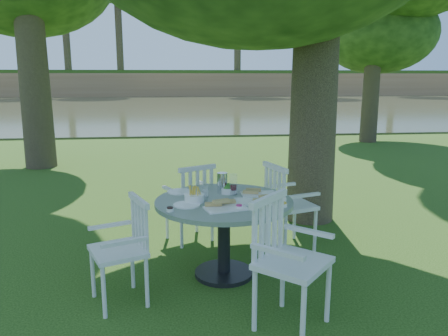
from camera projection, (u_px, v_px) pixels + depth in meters
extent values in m
plane|color=#18380B|center=(226.00, 244.00, 4.98)|extent=(140.00, 140.00, 0.00)
cylinder|color=black|center=(224.00, 273.00, 4.21)|extent=(0.56, 0.56, 0.04)
cylinder|color=black|center=(224.00, 238.00, 4.14)|extent=(0.12, 0.12, 0.67)
cylinder|color=slate|center=(224.00, 202.00, 4.06)|extent=(1.28, 1.28, 0.04)
cylinder|color=silver|center=(315.00, 231.00, 4.74)|extent=(0.04, 0.04, 0.47)
cylinder|color=silver|center=(294.00, 219.00, 5.12)|extent=(0.04, 0.04, 0.47)
cylinder|color=silver|center=(285.00, 235.00, 4.60)|extent=(0.04, 0.04, 0.47)
cylinder|color=silver|center=(266.00, 223.00, 4.97)|extent=(0.04, 0.04, 0.47)
cube|color=silver|center=(291.00, 205.00, 4.80)|extent=(0.56, 0.59, 0.04)
cube|color=silver|center=(275.00, 187.00, 4.68)|extent=(0.18, 0.47, 0.48)
cylinder|color=silver|center=(197.00, 214.00, 5.34)|extent=(0.04, 0.04, 0.45)
cylinder|color=silver|center=(167.00, 220.00, 5.13)|extent=(0.04, 0.04, 0.45)
cylinder|color=silver|center=(212.00, 222.00, 5.05)|extent=(0.04, 0.04, 0.45)
cylinder|color=silver|center=(182.00, 229.00, 4.83)|extent=(0.04, 0.04, 0.45)
cube|color=silver|center=(189.00, 201.00, 5.04)|extent=(0.60, 0.58, 0.04)
cube|color=silver|center=(198.00, 187.00, 4.83)|extent=(0.43, 0.24, 0.46)
cylinder|color=silver|center=(93.00, 273.00, 3.75)|extent=(0.04, 0.04, 0.44)
cylinder|color=silver|center=(104.00, 292.00, 3.42)|extent=(0.04, 0.04, 0.44)
cylinder|color=silver|center=(133.00, 265.00, 3.92)|extent=(0.04, 0.04, 0.44)
cylinder|color=silver|center=(147.00, 282.00, 3.58)|extent=(0.04, 0.04, 0.44)
cube|color=silver|center=(118.00, 251.00, 3.62)|extent=(0.55, 0.57, 0.04)
cube|color=silver|center=(139.00, 224.00, 3.67)|extent=(0.21, 0.43, 0.45)
cylinder|color=silver|center=(303.00, 317.00, 3.02)|extent=(0.04, 0.04, 0.49)
cylinder|color=silver|center=(328.00, 292.00, 3.36)|extent=(0.04, 0.04, 0.49)
cylinder|color=silver|center=(255.00, 300.00, 3.24)|extent=(0.04, 0.04, 0.49)
cylinder|color=silver|center=(283.00, 279.00, 3.59)|extent=(0.04, 0.04, 0.49)
cube|color=silver|center=(293.00, 263.00, 3.25)|extent=(0.68, 0.68, 0.04)
cube|color=silver|center=(268.00, 228.00, 3.33)|extent=(0.37, 0.40, 0.50)
cube|color=white|center=(226.00, 208.00, 3.78)|extent=(0.40, 0.29, 0.01)
cube|color=white|center=(255.00, 201.00, 3.99)|extent=(0.40, 0.25, 0.02)
cube|color=white|center=(258.00, 194.00, 4.25)|extent=(0.34, 0.19, 0.01)
cylinder|color=white|center=(187.00, 205.00, 3.89)|extent=(0.24, 0.24, 0.01)
cylinder|color=white|center=(180.00, 192.00, 4.33)|extent=(0.24, 0.24, 0.01)
cylinder|color=white|center=(194.00, 198.00, 4.00)|extent=(0.18, 0.18, 0.07)
cylinder|color=white|center=(228.00, 190.00, 4.30)|extent=(0.17, 0.17, 0.06)
cylinder|color=silver|center=(222.00, 183.00, 4.28)|extent=(0.10, 0.10, 0.20)
cylinder|color=white|center=(233.00, 184.00, 4.22)|extent=(0.08, 0.08, 0.20)
cylinder|color=white|center=(205.00, 192.00, 4.14)|extent=(0.06, 0.06, 0.10)
cylinder|color=white|center=(205.00, 196.00, 4.02)|extent=(0.06, 0.06, 0.10)
cylinder|color=white|center=(239.00, 207.00, 3.79)|extent=(0.06, 0.06, 0.03)
cylinder|color=white|center=(283.00, 205.00, 3.85)|extent=(0.07, 0.07, 0.03)
cylinder|color=white|center=(283.00, 200.00, 4.02)|extent=(0.06, 0.06, 0.03)
cylinder|color=white|center=(170.00, 210.00, 3.71)|extent=(0.06, 0.06, 0.03)
ellipsoid|color=#183310|center=(375.00, 31.00, 12.25)|extent=(3.35, 3.35, 2.34)
cube|color=#363A22|center=(183.00, 107.00, 27.34)|extent=(100.00, 28.00, 0.12)
cube|color=#906643|center=(179.00, 85.00, 42.19)|extent=(100.00, 3.00, 2.20)
cube|color=#18380B|center=(178.00, 72.00, 49.23)|extent=(100.00, 18.00, 0.30)
cylinder|color=black|center=(39.00, 3.00, 41.14)|extent=(0.70, 0.70, 13.00)
cylinder|color=black|center=(136.00, 5.00, 42.14)|extent=(0.70, 0.70, 13.00)
cylinder|color=black|center=(228.00, 6.00, 43.13)|extent=(0.70, 0.70, 13.00)
cylinder|color=black|center=(316.00, 8.00, 44.13)|extent=(0.70, 0.70, 13.00)
cylinder|color=black|center=(401.00, 9.00, 45.13)|extent=(0.70, 0.70, 13.00)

